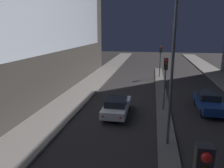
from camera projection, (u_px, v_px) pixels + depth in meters
median_strip at (162, 101)px, 20.23m from camera, size 1.10×35.33×0.14m
traffic_light_mid at (165, 72)px, 17.04m from camera, size 0.32×0.42×4.21m
traffic_light_far at (160, 54)px, 29.68m from camera, size 0.32×0.42×4.21m
street_lamp at (175, 25)px, 10.93m from camera, size 0.54×0.54×9.77m
car_left_lane at (117, 106)px, 16.98m from camera, size 1.78×4.34×1.38m
car_right_lane at (209, 102)px, 17.78m from camera, size 1.75×4.46×1.49m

